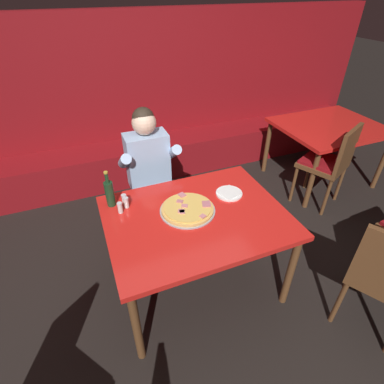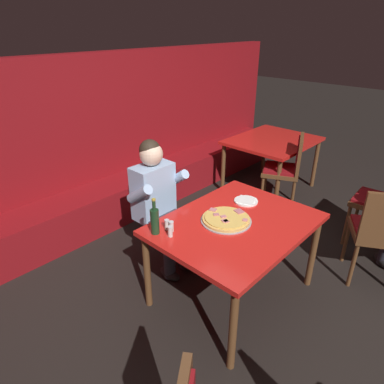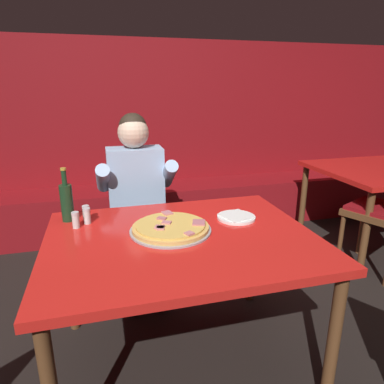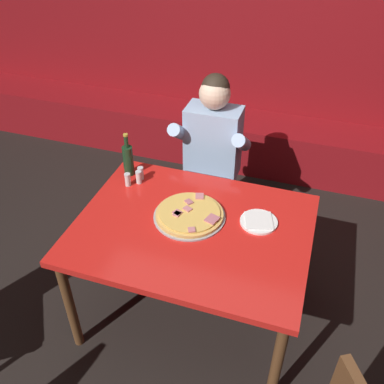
# 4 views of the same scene
# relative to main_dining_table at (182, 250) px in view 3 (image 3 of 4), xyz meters

# --- Properties ---
(ground_plane) EXTENTS (24.00, 24.00, 0.00)m
(ground_plane) POSITION_rel_main_dining_table_xyz_m (0.00, 0.00, -0.67)
(ground_plane) COLOR black
(booth_wall_panel) EXTENTS (6.80, 0.16, 1.90)m
(booth_wall_panel) POSITION_rel_main_dining_table_xyz_m (0.00, 2.18, 0.28)
(booth_wall_panel) COLOR maroon
(booth_wall_panel) RESTS_ON ground_plane
(booth_bench) EXTENTS (6.46, 0.48, 0.46)m
(booth_bench) POSITION_rel_main_dining_table_xyz_m (0.00, 1.86, -0.44)
(booth_bench) COLOR maroon
(booth_bench) RESTS_ON ground_plane
(main_dining_table) EXTENTS (1.29, 1.00, 0.75)m
(main_dining_table) POSITION_rel_main_dining_table_xyz_m (0.00, 0.00, 0.00)
(main_dining_table) COLOR brown
(main_dining_table) RESTS_ON ground_plane
(pizza) EXTENTS (0.41, 0.41, 0.05)m
(pizza) POSITION_rel_main_dining_table_xyz_m (-0.04, 0.07, 0.09)
(pizza) COLOR #9E9EA3
(pizza) RESTS_ON main_dining_table
(plate_white_paper) EXTENTS (0.21, 0.21, 0.02)m
(plate_white_paper) POSITION_rel_main_dining_table_xyz_m (0.34, 0.14, 0.08)
(plate_white_paper) COLOR white
(plate_white_paper) RESTS_ON main_dining_table
(beer_bottle) EXTENTS (0.07, 0.07, 0.29)m
(beer_bottle) POSITION_rel_main_dining_table_xyz_m (-0.55, 0.35, 0.19)
(beer_bottle) COLOR #19381E
(beer_bottle) RESTS_ON main_dining_table
(shaker_black_pepper) EXTENTS (0.04, 0.04, 0.09)m
(shaker_black_pepper) POSITION_rel_main_dining_table_xyz_m (-0.45, 0.33, 0.11)
(shaker_black_pepper) COLOR silver
(shaker_black_pepper) RESTS_ON main_dining_table
(shaker_red_pepper_flakes) EXTENTS (0.04, 0.04, 0.09)m
(shaker_red_pepper_flakes) POSITION_rel_main_dining_table_xyz_m (-0.45, 0.28, 0.11)
(shaker_red_pepper_flakes) COLOR silver
(shaker_red_pepper_flakes) RESTS_ON main_dining_table
(shaker_parmesan) EXTENTS (0.04, 0.04, 0.09)m
(shaker_parmesan) POSITION_rel_main_dining_table_xyz_m (-0.50, 0.24, 0.11)
(shaker_parmesan) COLOR silver
(shaker_parmesan) RESTS_ON main_dining_table
(diner_seated_blue_shirt) EXTENTS (0.53, 0.53, 1.27)m
(diner_seated_blue_shirt) POSITION_rel_main_dining_table_xyz_m (-0.13, 0.77, 0.03)
(diner_seated_blue_shirt) COLOR black
(diner_seated_blue_shirt) RESTS_ON ground_plane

